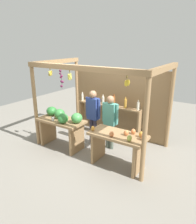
# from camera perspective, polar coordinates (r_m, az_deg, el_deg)

# --- Properties ---
(ground_plane) EXTENTS (12.00, 12.00, 0.00)m
(ground_plane) POSITION_cam_1_polar(r_m,az_deg,el_deg) (6.09, 0.96, -8.96)
(ground_plane) COLOR gray
(ground_plane) RESTS_ON ground
(market_stall) EXTENTS (3.29, 1.96, 2.34)m
(market_stall) POSITION_cam_1_polar(r_m,az_deg,el_deg) (5.96, 3.22, 4.36)
(market_stall) COLOR #99754C
(market_stall) RESTS_ON ground
(fruit_counter_left) EXTENTS (1.39, 0.69, 1.09)m
(fruit_counter_left) POSITION_cam_1_polar(r_m,az_deg,el_deg) (5.77, -9.85, -2.70)
(fruit_counter_left) COLOR #99754C
(fruit_counter_left) RESTS_ON ground
(fruit_counter_right) EXTENTS (1.33, 0.64, 0.97)m
(fruit_counter_right) POSITION_cam_1_polar(r_m,az_deg,el_deg) (4.88, 5.60, -8.34)
(fruit_counter_right) COLOR #99754C
(fruit_counter_right) RESTS_ON ground
(bottle_shelf_unit) EXTENTS (2.11, 0.22, 1.36)m
(bottle_shelf_unit) POSITION_cam_1_polar(r_m,az_deg,el_deg) (6.42, 2.87, 0.25)
(bottle_shelf_unit) COLOR #99754C
(bottle_shelf_unit) RESTS_ON ground
(vendor_man) EXTENTS (0.48, 0.21, 1.56)m
(vendor_man) POSITION_cam_1_polar(r_m,az_deg,el_deg) (5.89, -1.38, -0.10)
(vendor_man) COLOR #393447
(vendor_man) RESTS_ON ground
(vendor_woman) EXTENTS (0.48, 0.20, 1.50)m
(vendor_woman) POSITION_cam_1_polar(r_m,az_deg,el_deg) (5.57, 3.33, -1.66)
(vendor_woman) COLOR #525E51
(vendor_woman) RESTS_ON ground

